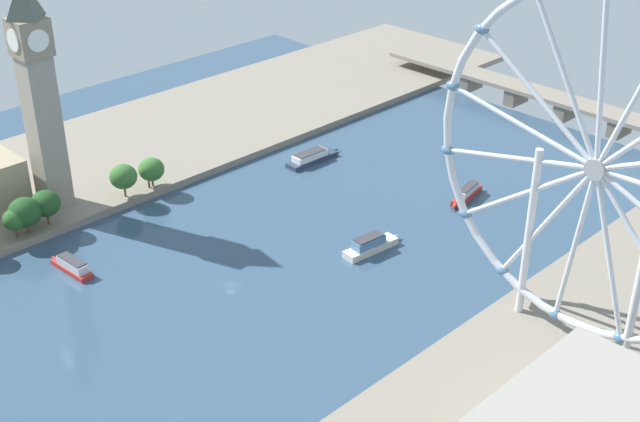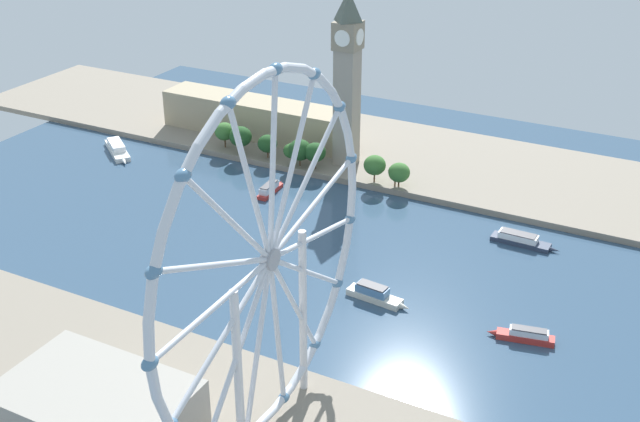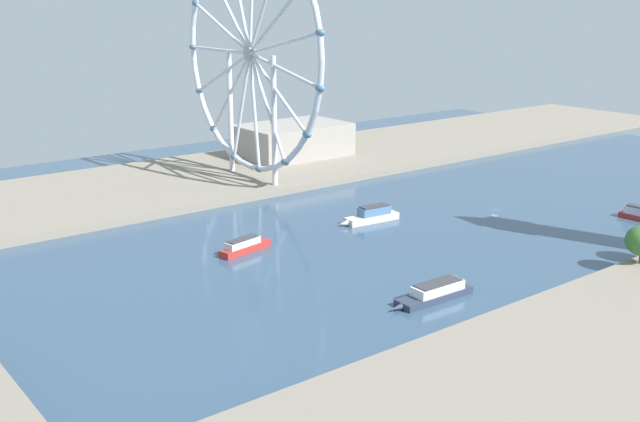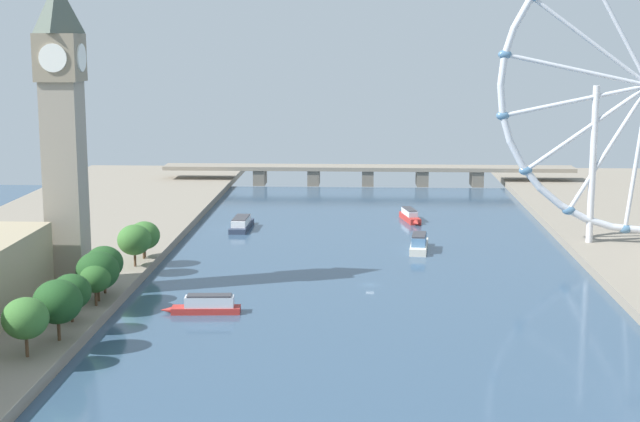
{
  "view_description": "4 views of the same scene",
  "coord_description": "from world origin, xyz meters",
  "px_view_note": "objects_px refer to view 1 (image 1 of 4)",
  "views": [
    {
      "loc": [
        196.26,
        -151.09,
        161.74
      ],
      "look_at": [
        6.58,
        36.01,
        17.39
      ],
      "focal_mm": 48.96,
      "sensor_mm": 36.0,
      "label": 1
    },
    {
      "loc": [
        257.02,
        151.98,
        167.21
      ],
      "look_at": [
        -20.17,
        7.28,
        10.79
      ],
      "focal_mm": 45.44,
      "sensor_mm": 36.0,
      "label": 2
    },
    {
      "loc": [
        -189.94,
        237.08,
        83.51
      ],
      "look_at": [
        -17.37,
        102.88,
        21.27
      ],
      "focal_mm": 42.76,
      "sensor_mm": 36.0,
      "label": 3
    },
    {
      "loc": [
        -2.44,
        -285.3,
        73.55
      ],
      "look_at": [
        -18.72,
        71.33,
        10.35
      ],
      "focal_mm": 53.53,
      "sensor_mm": 36.0,
      "label": 4
    }
  ],
  "objects_px": {
    "clock_tower": "(38,91)",
    "tour_boat_3": "(72,266)",
    "tour_boat_1": "(312,157)",
    "tour_boat_2": "(371,245)",
    "river_bridge": "(567,104)",
    "ferris_wheel": "(596,170)",
    "tour_boat_4": "(467,194)"
  },
  "relations": [
    {
      "from": "tour_boat_1",
      "to": "tour_boat_2",
      "type": "height_order",
      "value": "tour_boat_2"
    },
    {
      "from": "clock_tower",
      "to": "tour_boat_4",
      "type": "height_order",
      "value": "clock_tower"
    },
    {
      "from": "clock_tower",
      "to": "ferris_wheel",
      "type": "relative_size",
      "value": 0.81
    },
    {
      "from": "ferris_wheel",
      "to": "tour_boat_2",
      "type": "xyz_separation_m",
      "value": [
        -78.76,
        -2.55,
        -55.79
      ]
    },
    {
      "from": "clock_tower",
      "to": "tour_boat_2",
      "type": "height_order",
      "value": "clock_tower"
    },
    {
      "from": "clock_tower",
      "to": "tour_boat_2",
      "type": "relative_size",
      "value": 3.38
    },
    {
      "from": "tour_boat_2",
      "to": "tour_boat_3",
      "type": "xyz_separation_m",
      "value": [
        -63.14,
        -83.68,
        -0.23
      ]
    },
    {
      "from": "clock_tower",
      "to": "river_bridge",
      "type": "distance_m",
      "value": 243.75
    },
    {
      "from": "clock_tower",
      "to": "tour_boat_3",
      "type": "height_order",
      "value": "clock_tower"
    },
    {
      "from": "clock_tower",
      "to": "tour_boat_4",
      "type": "bearing_deg",
      "value": 48.68
    },
    {
      "from": "clock_tower",
      "to": "tour_boat_3",
      "type": "relative_size",
      "value": 3.96
    },
    {
      "from": "tour_boat_1",
      "to": "tour_boat_3",
      "type": "height_order",
      "value": "tour_boat_3"
    },
    {
      "from": "clock_tower",
      "to": "ferris_wheel",
      "type": "xyz_separation_m",
      "value": [
        185.86,
        66.82,
        9.17
      ]
    },
    {
      "from": "tour_boat_1",
      "to": "river_bridge",
      "type": "bearing_deg",
      "value": -21.36
    },
    {
      "from": "tour_boat_1",
      "to": "clock_tower",
      "type": "bearing_deg",
      "value": 160.7
    },
    {
      "from": "tour_boat_2",
      "to": "river_bridge",
      "type": "bearing_deg",
      "value": 12.15
    },
    {
      "from": "tour_boat_4",
      "to": "tour_boat_3",
      "type": "bearing_deg",
      "value": -35.68
    },
    {
      "from": "river_bridge",
      "to": "tour_boat_3",
      "type": "distance_m",
      "value": 246.61
    },
    {
      "from": "clock_tower",
      "to": "tour_boat_4",
      "type": "distance_m",
      "value": 168.18
    },
    {
      "from": "ferris_wheel",
      "to": "river_bridge",
      "type": "relative_size",
      "value": 0.51
    },
    {
      "from": "ferris_wheel",
      "to": "tour_boat_3",
      "type": "bearing_deg",
      "value": -148.71
    },
    {
      "from": "clock_tower",
      "to": "tour_boat_2",
      "type": "xyz_separation_m",
      "value": [
        107.11,
        64.26,
        -46.61
      ]
    },
    {
      "from": "tour_boat_1",
      "to": "tour_boat_3",
      "type": "xyz_separation_m",
      "value": [
        5.67,
        -120.82,
        0.14
      ]
    },
    {
      "from": "clock_tower",
      "to": "tour_boat_4",
      "type": "relative_size",
      "value": 3.75
    },
    {
      "from": "tour_boat_2",
      "to": "tour_boat_4",
      "type": "bearing_deg",
      "value": 6.21
    },
    {
      "from": "tour_boat_3",
      "to": "tour_boat_4",
      "type": "bearing_deg",
      "value": -117.56
    },
    {
      "from": "river_bridge",
      "to": "tour_boat_4",
      "type": "bearing_deg",
      "value": -80.3
    },
    {
      "from": "tour_boat_1",
      "to": "tour_boat_3",
      "type": "relative_size",
      "value": 1.32
    },
    {
      "from": "tour_boat_2",
      "to": "ferris_wheel",
      "type": "bearing_deg",
      "value": -82.41
    },
    {
      "from": "ferris_wheel",
      "to": "tour_boat_1",
      "type": "distance_m",
      "value": 161.64
    },
    {
      "from": "clock_tower",
      "to": "tour_boat_1",
      "type": "xyz_separation_m",
      "value": [
        38.29,
        101.41,
        -46.98
      ]
    },
    {
      "from": "ferris_wheel",
      "to": "tour_boat_4",
      "type": "bearing_deg",
      "value": 145.5
    }
  ]
}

